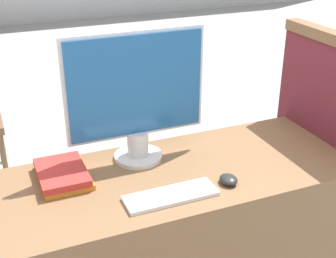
{
  "coord_description": "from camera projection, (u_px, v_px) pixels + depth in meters",
  "views": [
    {
      "loc": [
        -0.68,
        -1.23,
        1.74
      ],
      "look_at": [
        -0.06,
        0.27,
        0.97
      ],
      "focal_mm": 50.0,
      "sensor_mm": 36.0,
      "label": 1
    }
  ],
  "objects": [
    {
      "name": "mouse",
      "position": [
        229.0,
        180.0,
        1.85
      ],
      "size": [
        0.07,
        0.08,
        0.04
      ],
      "color": "#262626",
      "rests_on": "desk"
    },
    {
      "name": "carrel_divider",
      "position": [
        319.0,
        158.0,
        2.28
      ],
      "size": [
        0.07,
        0.67,
        1.25
      ],
      "color": "maroon",
      "rests_on": "ground_plane"
    },
    {
      "name": "book_stack",
      "position": [
        63.0,
        174.0,
        1.87
      ],
      "size": [
        0.2,
        0.28,
        0.05
      ],
      "color": "orange",
      "rests_on": "desk"
    },
    {
      "name": "keyboard",
      "position": [
        171.0,
        196.0,
        1.76
      ],
      "size": [
        0.36,
        0.12,
        0.02
      ],
      "color": "white",
      "rests_on": "desk"
    },
    {
      "name": "desk",
      "position": [
        177.0,
        243.0,
        2.1
      ],
      "size": [
        1.49,
        0.61,
        0.75
      ],
      "color": "brown",
      "rests_on": "ground_plane"
    },
    {
      "name": "monitor",
      "position": [
        136.0,
        96.0,
        1.92
      ],
      "size": [
        0.6,
        0.21,
        0.56
      ],
      "color": "silver",
      "rests_on": "desk"
    }
  ]
}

